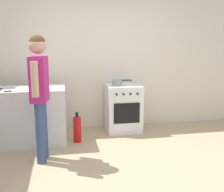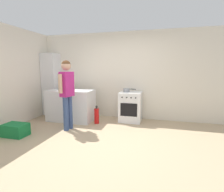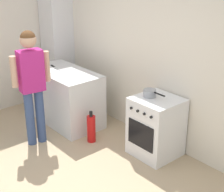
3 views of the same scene
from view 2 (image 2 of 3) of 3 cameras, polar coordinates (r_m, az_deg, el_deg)
The scene contains 12 objects.
ground_plane at distance 3.82m, azimuth -3.33°, elevation -14.34°, with size 8.00×8.00×0.00m, color tan.
back_wall at distance 5.40m, azimuth 3.17°, elevation 6.64°, with size 6.00×0.10×2.60m, color silver.
side_wall_left at distance 5.28m, azimuth -29.90°, elevation 5.44°, with size 0.10×3.10×2.60m, color silver.
counter_unit at distance 5.27m, azimuth -13.21°, elevation -2.96°, with size 1.30×0.70×0.90m, color silver.
oven_left at distance 5.08m, azimuth 6.07°, elevation -3.47°, with size 0.61×0.62×0.85m.
pot at distance 5.00m, azimuth 4.79°, elevation 1.88°, with size 0.36×0.18×0.11m.
knife_bread at distance 5.31m, azimuth -15.84°, elevation 2.00°, with size 0.35×0.07×0.01m.
knife_paring at distance 5.06m, azimuth -16.25°, elevation 1.66°, with size 0.21×0.05×0.01m.
person at distance 4.38m, azimuth -14.49°, elevation 2.40°, with size 0.24×0.57×1.71m.
fire_extinguisher at distance 4.90m, azimuth -5.05°, elevation -6.45°, with size 0.13×0.13×0.50m.
recycling_crate_lower at distance 4.57m, azimuth -28.99°, elevation -9.66°, with size 0.52×0.36×0.28m, color #197238.
larder_cabinet at distance 6.09m, azimuth -19.15°, elevation 3.58°, with size 0.48×0.44×2.00m, color silver.
Camera 2 is at (1.13, -3.33, 1.50)m, focal length 28.00 mm.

